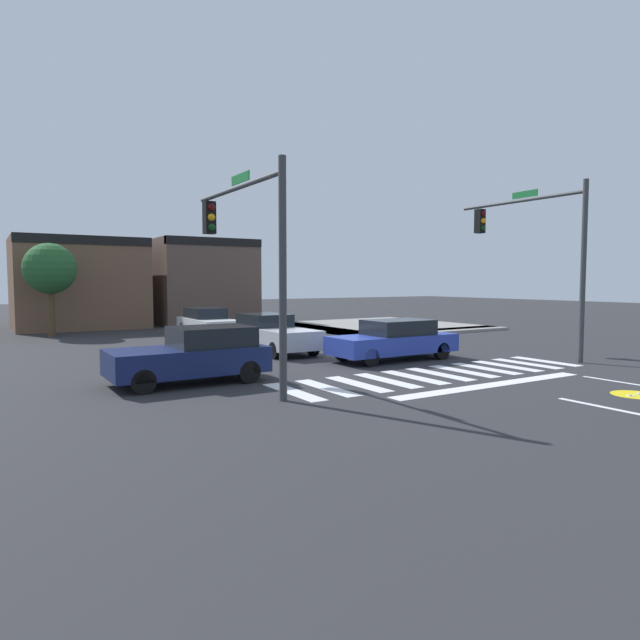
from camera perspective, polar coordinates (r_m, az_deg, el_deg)
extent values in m
plane|color=#2B2B2D|center=(20.27, 3.33, -3.80)|extent=(120.00, 120.00, 0.00)
cube|color=silver|center=(13.89, -2.80, -7.42)|extent=(0.48, 2.59, 0.01)
cube|color=silver|center=(14.39, 0.69, -7.01)|extent=(0.48, 2.59, 0.01)
cube|color=silver|center=(14.94, 3.93, -6.61)|extent=(0.48, 2.59, 0.01)
cube|color=silver|center=(15.54, 6.92, -6.22)|extent=(0.48, 2.59, 0.01)
cube|color=silver|center=(16.17, 9.69, -5.84)|extent=(0.48, 2.59, 0.01)
cube|color=silver|center=(16.84, 12.23, -5.49)|extent=(0.48, 2.59, 0.01)
cube|color=silver|center=(17.54, 14.58, -5.15)|extent=(0.48, 2.59, 0.01)
cube|color=silver|center=(18.27, 16.74, -4.82)|extent=(0.48, 2.59, 0.01)
cube|color=silver|center=(19.02, 18.73, -4.52)|extent=(0.48, 2.59, 0.01)
cube|color=silver|center=(19.79, 20.56, -4.24)|extent=(0.48, 2.59, 0.01)
cube|color=silver|center=(20.58, 22.26, -3.97)|extent=(0.48, 2.59, 0.01)
cube|color=white|center=(15.49, 17.42, -6.41)|extent=(6.80, 0.50, 0.01)
cube|color=white|center=(13.77, 27.02, -7.97)|extent=(0.16, 2.00, 0.01)
cylinder|color=yellow|center=(15.56, 29.86, -6.72)|extent=(1.13, 1.13, 0.01)
cylinder|color=white|center=(15.34, 29.41, -6.83)|extent=(0.18, 0.18, 0.00)
cube|color=white|center=(15.56, 29.86, -6.70)|extent=(0.51, 0.05, 0.00)
cube|color=gray|center=(29.96, 11.69, -1.20)|extent=(10.00, 1.60, 0.15)
cube|color=gray|center=(31.19, -0.06, -0.91)|extent=(1.60, 10.00, 0.15)
cube|color=gray|center=(33.59, 6.04, -0.58)|extent=(10.00, 10.00, 0.15)
cube|color=brown|center=(36.00, -23.74, 3.49)|extent=(7.09, 6.46, 5.27)
cube|color=black|center=(33.08, -23.10, 7.63)|extent=(7.09, 0.50, 0.50)
cube|color=brown|center=(37.49, -12.27, 3.89)|extent=(6.17, 5.82, 5.46)
cube|color=black|center=(35.04, -10.83, 7.97)|extent=(6.17, 0.50, 0.50)
cylinder|color=#383A3D|center=(20.53, 25.57, 4.51)|extent=(0.18, 0.18, 6.15)
cylinder|color=#383A3D|center=(22.28, 19.86, 11.49)|extent=(0.12, 5.36, 0.12)
cube|color=black|center=(23.41, 16.21, 9.78)|extent=(0.32, 0.32, 0.95)
sphere|color=#470A0A|center=(23.32, 16.54, 10.52)|extent=(0.22, 0.22, 0.22)
sphere|color=orange|center=(23.29, 16.53, 9.80)|extent=(0.22, 0.22, 0.22)
sphere|color=#0C3814|center=(23.26, 16.51, 9.08)|extent=(0.22, 0.22, 0.22)
cube|color=#197233|center=(22.15, 20.43, 12.10)|extent=(0.03, 1.10, 0.24)
cylinder|color=#383A3D|center=(12.61, -3.87, 4.16)|extent=(0.18, 0.18, 5.58)
cylinder|color=#383A3D|center=(15.14, -8.64, 13.32)|extent=(0.12, 5.16, 0.12)
cube|color=black|center=(16.93, -11.39, 10.33)|extent=(0.32, 0.32, 0.95)
sphere|color=#470A0A|center=(16.80, -11.19, 11.40)|extent=(0.22, 0.22, 0.22)
sphere|color=orange|center=(16.77, -11.18, 10.40)|extent=(0.22, 0.22, 0.22)
sphere|color=#0C3814|center=(16.74, -11.16, 9.39)|extent=(0.22, 0.22, 0.22)
cube|color=#197233|center=(14.94, -8.25, 14.31)|extent=(0.03, 1.10, 0.24)
cube|color=#141E4C|center=(15.35, -13.53, -4.08)|extent=(4.14, 1.94, 0.69)
cube|color=black|center=(15.50, -11.18, -1.66)|extent=(2.10, 1.70, 0.54)
cylinder|color=black|center=(14.20, -17.84, -6.11)|extent=(0.62, 0.22, 0.62)
cylinder|color=black|center=(15.85, -19.36, -5.10)|extent=(0.62, 0.22, 0.62)
cylinder|color=black|center=(15.11, -7.38, -5.34)|extent=(0.62, 0.22, 0.62)
cylinder|color=black|center=(16.67, -9.84, -4.48)|extent=(0.62, 0.22, 0.62)
cube|color=#B7BABF|center=(21.32, -4.64, -1.73)|extent=(1.80, 4.45, 0.69)
cube|color=black|center=(22.09, -5.75, 0.01)|extent=(1.58, 2.09, 0.49)
cylinder|color=black|center=(20.42, -0.72, -2.87)|extent=(0.22, 0.62, 0.62)
cylinder|color=black|center=(19.66, -4.66, -3.15)|extent=(0.22, 0.62, 0.62)
cylinder|color=black|center=(23.05, -4.62, -2.09)|extent=(0.22, 0.62, 0.62)
cylinder|color=black|center=(22.37, -8.21, -2.30)|extent=(0.22, 0.62, 0.62)
cube|color=white|center=(28.55, -11.47, -0.44)|extent=(1.83, 4.63, 0.59)
cube|color=black|center=(28.92, -11.79, 0.73)|extent=(1.61, 2.22, 0.53)
cylinder|color=black|center=(27.41, -8.74, -1.15)|extent=(0.22, 0.62, 0.62)
cylinder|color=black|center=(26.83, -11.90, -1.30)|extent=(0.22, 0.62, 0.62)
cylinder|color=black|center=(30.32, -11.08, -0.69)|extent=(0.22, 0.62, 0.62)
cylinder|color=black|center=(29.79, -13.97, -0.81)|extent=(0.22, 0.62, 0.62)
cube|color=#23389E|center=(19.45, 7.53, -2.45)|extent=(4.62, 1.80, 0.62)
cube|color=black|center=(19.54, 8.09, -0.74)|extent=(2.27, 1.59, 0.52)
cylinder|color=black|center=(17.90, 5.24, -3.89)|extent=(0.60, 0.22, 0.60)
cylinder|color=black|center=(19.17, 2.38, -3.35)|extent=(0.60, 0.22, 0.60)
cylinder|color=black|center=(19.94, 12.47, -3.16)|extent=(0.60, 0.22, 0.60)
cylinder|color=black|center=(21.09, 9.46, -2.73)|extent=(0.60, 0.22, 0.60)
cylinder|color=#4C3823|center=(30.59, -26.06, 1.07)|extent=(0.36, 0.36, 2.80)
sphere|color=#235628|center=(30.57, -26.18, 4.82)|extent=(2.52, 2.52, 2.52)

